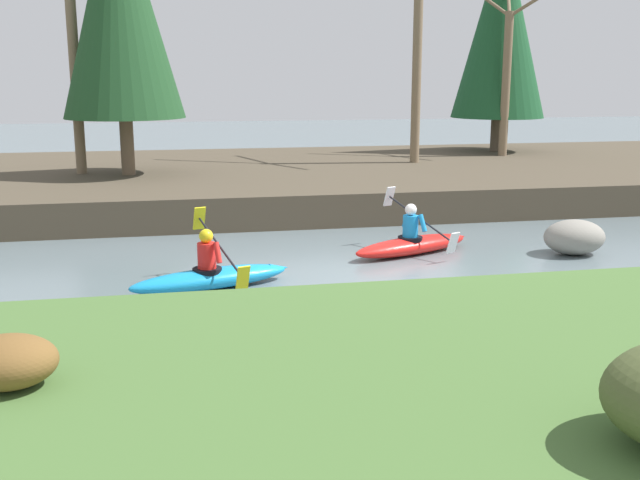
% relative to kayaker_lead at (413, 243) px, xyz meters
% --- Properties ---
extents(ground_plane, '(90.00, 90.00, 0.00)m').
position_rel_kayaker_lead_xyz_m(ground_plane, '(-1.11, -1.53, -0.22)').
color(ground_plane, slate).
extents(riverbank_near, '(44.00, 6.63, 0.80)m').
position_rel_kayaker_lead_xyz_m(riverbank_near, '(-1.11, -7.86, 0.18)').
color(riverbank_near, '#476B33').
rests_on(riverbank_near, ground).
extents(riverbank_far, '(44.00, 11.27, 0.78)m').
position_rel_kayaker_lead_xyz_m(riverbank_far, '(-1.11, 8.32, 0.17)').
color(riverbank_far, '#4C4233').
rests_on(riverbank_far, ground).
extents(conifer_tree_left, '(3.18, 3.18, 7.49)m').
position_rel_kayaker_lead_xyz_m(conifer_tree_left, '(-5.71, 7.22, 5.05)').
color(conifer_tree_left, brown).
rests_on(conifer_tree_left, riverbank_far).
extents(conifer_tree_mid_left, '(3.21, 3.21, 7.45)m').
position_rel_kayaker_lead_xyz_m(conifer_tree_mid_left, '(6.72, 11.22, 4.87)').
color(conifer_tree_mid_left, brown).
rests_on(conifer_tree_mid_left, riverbank_far).
extents(bare_tree_mid_upstream, '(3.56, 3.52, 6.46)m').
position_rel_kayaker_lead_xyz_m(bare_tree_mid_upstream, '(-6.97, 7.83, 3.60)').
color(bare_tree_mid_upstream, '#7A664C').
rests_on(bare_tree_mid_upstream, riverbank_far).
extents(bare_tree_mid_downstream, '(4.26, 4.21, 7.79)m').
position_rel_kayaker_lead_xyz_m(bare_tree_mid_downstream, '(2.84, 8.53, 4.23)').
color(bare_tree_mid_downstream, '#7A664C').
rests_on(bare_tree_mid_downstream, riverbank_far).
extents(bare_tree_downstream, '(3.42, 3.38, 6.18)m').
position_rel_kayaker_lead_xyz_m(bare_tree_downstream, '(6.35, 9.82, 3.47)').
color(bare_tree_downstream, '#7A664C').
rests_on(bare_tree_downstream, riverbank_far).
extents(shrub_clump_nearest, '(0.85, 0.71, 0.46)m').
position_rel_kayaker_lead_xyz_m(shrub_clump_nearest, '(-6.02, -7.19, 0.81)').
color(shrub_clump_nearest, brown).
rests_on(shrub_clump_nearest, riverbank_near).
extents(kayaker_lead, '(2.73, 1.98, 1.20)m').
position_rel_kayaker_lead_xyz_m(kayaker_lead, '(0.00, 0.00, 0.00)').
color(kayaker_lead, red).
rests_on(kayaker_lead, ground).
extents(kayaker_middle, '(2.76, 2.03, 1.20)m').
position_rel_kayaker_lead_xyz_m(kayaker_middle, '(-4.00, -1.67, 0.00)').
color(kayaker_middle, '#1993D6').
rests_on(kayaker_middle, ground).
extents(boulder_midstream, '(1.21, 0.95, 0.68)m').
position_rel_kayaker_lead_xyz_m(boulder_midstream, '(3.08, -0.64, 0.12)').
color(boulder_midstream, gray).
rests_on(boulder_midstream, ground).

